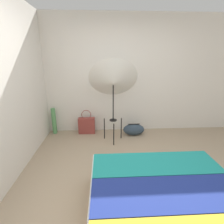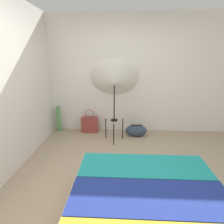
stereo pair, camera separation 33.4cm
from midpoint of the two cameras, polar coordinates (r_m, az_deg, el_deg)
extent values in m
plane|color=gray|center=(2.53, 4.28, -24.72)|extent=(14.00, 14.00, 0.00)
cube|color=silver|center=(4.01, 0.76, 11.76)|extent=(8.00, 0.05, 2.60)
cube|color=silver|center=(3.23, -30.34, 8.04)|extent=(0.05, 8.00, 2.60)
cube|color=navy|center=(1.85, 13.18, -24.86)|extent=(1.49, 0.48, 0.04)
cube|color=#197F7A|center=(2.22, 9.60, -16.51)|extent=(1.49, 0.48, 0.04)
cylinder|color=black|center=(3.49, -2.17, -7.45)|extent=(0.02, 0.02, 0.46)
cylinder|color=black|center=(3.78, -5.04, -5.48)|extent=(0.02, 0.02, 0.46)
cylinder|color=black|center=(3.78, 0.51, -5.38)|extent=(0.02, 0.02, 0.46)
cylinder|color=black|center=(3.59, -2.28, -2.71)|extent=(0.15, 0.15, 0.02)
cylinder|color=black|center=(3.48, -2.36, 3.52)|extent=(0.02, 0.02, 0.80)
cone|color=white|center=(3.40, -2.44, 10.10)|extent=(0.95, 0.69, 0.85)
cube|color=brown|center=(4.12, -10.57, -4.44)|extent=(0.38, 0.15, 0.36)
torus|color=brown|center=(4.03, -10.78, -0.92)|extent=(0.22, 0.01, 0.22)
ellipsoid|color=#2D3D4C|center=(3.99, 4.72, -5.77)|extent=(0.48, 0.26, 0.26)
cube|color=black|center=(3.94, 4.77, -4.01)|extent=(0.26, 0.04, 0.01)
cylinder|color=#56995B|center=(4.27, -20.57, -2.79)|extent=(0.10, 0.10, 0.60)
camera|label=1|loc=(0.17, -92.86, -0.90)|focal=28.00mm
camera|label=2|loc=(0.17, 87.14, 0.90)|focal=28.00mm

